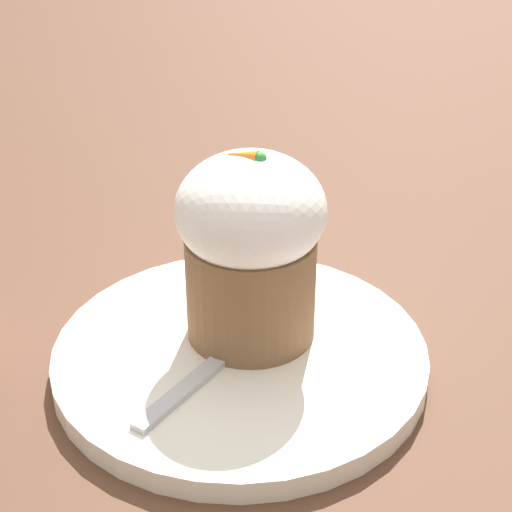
% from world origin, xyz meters
% --- Properties ---
extents(ground_plane, '(4.00, 4.00, 0.00)m').
position_xyz_m(ground_plane, '(0.00, 0.00, 0.00)').
color(ground_plane, '#513323').
extents(dessert_plate, '(0.22, 0.22, 0.01)m').
position_xyz_m(dessert_plate, '(0.00, 0.00, 0.01)').
color(dessert_plate, white).
rests_on(dessert_plate, ground_plane).
extents(carrot_cake, '(0.09, 0.09, 0.12)m').
position_xyz_m(carrot_cake, '(-0.00, -0.02, 0.08)').
color(carrot_cake, brown).
rests_on(carrot_cake, dessert_plate).
extents(spoon, '(0.05, 0.12, 0.01)m').
position_xyz_m(spoon, '(0.00, 0.01, 0.02)').
color(spoon, '#B7B7BC').
rests_on(spoon, dessert_plate).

